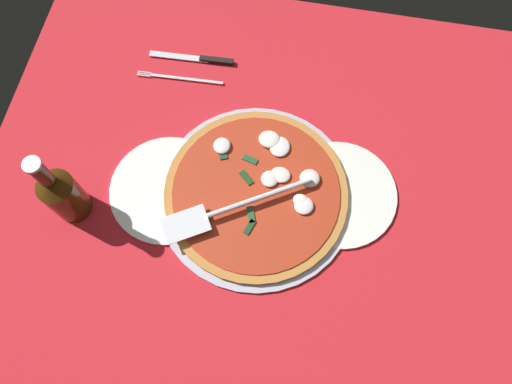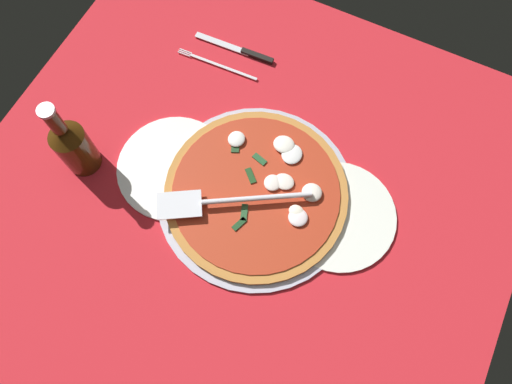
{
  "view_description": "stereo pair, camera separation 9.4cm",
  "coord_description": "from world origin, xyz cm",
  "px_view_note": "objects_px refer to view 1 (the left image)",
  "views": [
    {
      "loc": [
        8.53,
        -30.17,
        89.56
      ],
      "look_at": [
        2.38,
        3.21,
        2.06
      ],
      "focal_mm": 34.03,
      "sensor_mm": 36.0,
      "label": 1
    },
    {
      "loc": [
        17.43,
        -27.21,
        89.56
      ],
      "look_at": [
        2.38,
        3.21,
        2.06
      ],
      "focal_mm": 34.03,
      "sensor_mm": 36.0,
      "label": 2
    }
  ],
  "objects_px": {
    "dinner_plate_left": "(168,189)",
    "pizza": "(257,191)",
    "pizza_server": "(231,208)",
    "place_setting_far": "(190,69)",
    "dinner_plate_right": "(339,194)",
    "beer_bottle": "(62,193)"
  },
  "relations": [
    {
      "from": "dinner_plate_left",
      "to": "place_setting_far",
      "type": "height_order",
      "value": "place_setting_far"
    },
    {
      "from": "place_setting_far",
      "to": "beer_bottle",
      "type": "relative_size",
      "value": 0.98
    },
    {
      "from": "dinner_plate_left",
      "to": "dinner_plate_right",
      "type": "relative_size",
      "value": 1.01
    },
    {
      "from": "dinner_plate_left",
      "to": "pizza_server",
      "type": "height_order",
      "value": "pizza_server"
    },
    {
      "from": "pizza_server",
      "to": "beer_bottle",
      "type": "relative_size",
      "value": 1.31
    },
    {
      "from": "dinner_plate_right",
      "to": "pizza",
      "type": "relative_size",
      "value": 0.63
    },
    {
      "from": "dinner_plate_right",
      "to": "place_setting_far",
      "type": "relative_size",
      "value": 1.12
    },
    {
      "from": "pizza",
      "to": "pizza_server",
      "type": "distance_m",
      "value": 0.07
    },
    {
      "from": "beer_bottle",
      "to": "place_setting_far",
      "type": "bearing_deg",
      "value": 67.42
    },
    {
      "from": "dinner_plate_left",
      "to": "place_setting_far",
      "type": "distance_m",
      "value": 0.29
    },
    {
      "from": "dinner_plate_left",
      "to": "beer_bottle",
      "type": "relative_size",
      "value": 1.11
    },
    {
      "from": "dinner_plate_left",
      "to": "pizza_server",
      "type": "relative_size",
      "value": 0.85
    },
    {
      "from": "dinner_plate_left",
      "to": "pizza",
      "type": "relative_size",
      "value": 0.64
    },
    {
      "from": "dinner_plate_right",
      "to": "pizza",
      "type": "bearing_deg",
      "value": -170.19
    },
    {
      "from": "pizza",
      "to": "place_setting_far",
      "type": "relative_size",
      "value": 1.78
    },
    {
      "from": "pizza_server",
      "to": "place_setting_far",
      "type": "height_order",
      "value": "pizza_server"
    },
    {
      "from": "place_setting_far",
      "to": "pizza",
      "type": "bearing_deg",
      "value": 124.49
    },
    {
      "from": "dinner_plate_right",
      "to": "place_setting_far",
      "type": "height_order",
      "value": "place_setting_far"
    },
    {
      "from": "place_setting_far",
      "to": "beer_bottle",
      "type": "xyz_separation_m",
      "value": [
        -0.15,
        -0.35,
        0.07
      ]
    },
    {
      "from": "dinner_plate_left",
      "to": "dinner_plate_right",
      "type": "distance_m",
      "value": 0.34
    },
    {
      "from": "pizza_server",
      "to": "place_setting_far",
      "type": "distance_m",
      "value": 0.35
    },
    {
      "from": "dinner_plate_right",
      "to": "beer_bottle",
      "type": "height_order",
      "value": "beer_bottle"
    }
  ]
}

